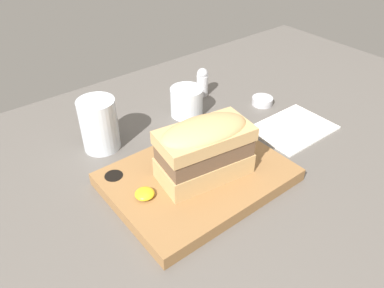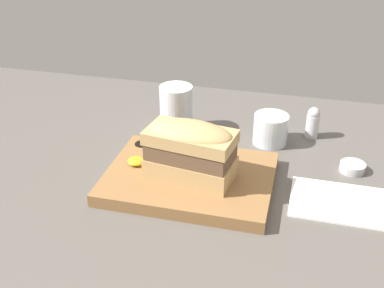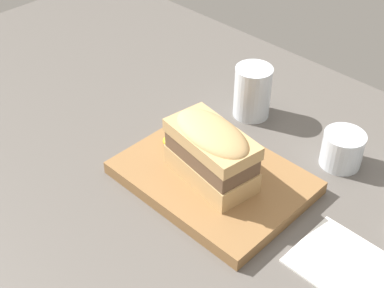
{
  "view_description": "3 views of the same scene",
  "coord_description": "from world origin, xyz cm",
  "px_view_note": "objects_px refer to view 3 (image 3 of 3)",
  "views": [
    {
      "loc": [
        -28.39,
        -33.54,
        47.78
      ],
      "look_at": [
        2.74,
        5.78,
        11.21
      ],
      "focal_mm": 35.0,
      "sensor_mm": 36.0,
      "label": 1
    },
    {
      "loc": [
        23.31,
        -67.99,
        53.26
      ],
      "look_at": [
        4.19,
        7.24,
        9.88
      ],
      "focal_mm": 45.0,
      "sensor_mm": 36.0,
      "label": 2
    },
    {
      "loc": [
        49.5,
        -45.67,
        65.93
      ],
      "look_at": [
        1.89,
        2.85,
        11.14
      ],
      "focal_mm": 50.0,
      "sensor_mm": 36.0,
      "label": 3
    }
  ],
  "objects_px": {
    "water_glass": "(252,95)",
    "napkin": "(351,269)",
    "wine_glass": "(342,151)",
    "serving_board": "(213,177)",
    "sandwich": "(211,150)"
  },
  "relations": [
    {
      "from": "water_glass",
      "to": "napkin",
      "type": "relative_size",
      "value": 0.63
    },
    {
      "from": "wine_glass",
      "to": "water_glass",
      "type": "bearing_deg",
      "value": 178.42
    },
    {
      "from": "serving_board",
      "to": "water_glass",
      "type": "relative_size",
      "value": 2.89
    },
    {
      "from": "sandwich",
      "to": "wine_glass",
      "type": "bearing_deg",
      "value": 59.4
    },
    {
      "from": "sandwich",
      "to": "wine_glass",
      "type": "relative_size",
      "value": 2.26
    },
    {
      "from": "water_glass",
      "to": "napkin",
      "type": "distance_m",
      "value": 0.41
    },
    {
      "from": "napkin",
      "to": "serving_board",
      "type": "bearing_deg",
      "value": -179.17
    },
    {
      "from": "water_glass",
      "to": "wine_glass",
      "type": "bearing_deg",
      "value": -1.58
    },
    {
      "from": "serving_board",
      "to": "wine_glass",
      "type": "height_order",
      "value": "wine_glass"
    },
    {
      "from": "serving_board",
      "to": "wine_glass",
      "type": "relative_size",
      "value": 4.17
    },
    {
      "from": "water_glass",
      "to": "wine_glass",
      "type": "height_order",
      "value": "water_glass"
    },
    {
      "from": "serving_board",
      "to": "sandwich",
      "type": "xyz_separation_m",
      "value": [
        0.01,
        -0.01,
        0.07
      ]
    },
    {
      "from": "serving_board",
      "to": "sandwich",
      "type": "relative_size",
      "value": 1.85
    },
    {
      "from": "sandwich",
      "to": "water_glass",
      "type": "relative_size",
      "value": 1.57
    },
    {
      "from": "serving_board",
      "to": "wine_glass",
      "type": "xyz_separation_m",
      "value": [
        0.13,
        0.2,
        0.02
      ]
    }
  ]
}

